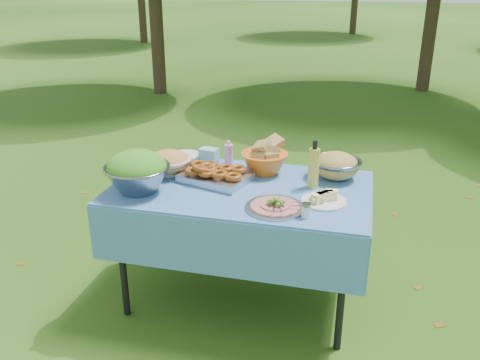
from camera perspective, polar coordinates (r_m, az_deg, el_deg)
name	(u,v)px	position (r m, az deg, el deg)	size (l,w,h in m)	color
ground	(241,298)	(3.28, 0.07, -13.10)	(80.00, 80.00, 0.00)	#173609
picnic_table	(241,245)	(3.07, 0.07, -7.29)	(1.46, 0.86, 0.76)	#84C0FF
salad_bowl	(137,171)	(2.85, -11.50, 0.95)	(0.36, 0.36, 0.24)	gray
pasta_bowl_white	(169,162)	(3.09, -8.03, 1.99)	(0.27, 0.27, 0.15)	silver
plate_stack	(185,158)	(3.30, -6.17, 2.47)	(0.21, 0.21, 0.05)	silver
wipes_box	(209,156)	(3.25, -3.50, 2.68)	(0.11, 0.08, 0.10)	#87CCD5
sanitizer_bottle	(229,152)	(3.23, -1.29, 3.14)	(0.05, 0.05, 0.15)	#FE96C6
bread_bowl	(264,158)	(3.09, 2.76, 2.52)	(0.29, 0.29, 0.19)	orange
pasta_bowl_steel	(336,165)	(3.06, 10.72, 1.65)	(0.29, 0.29, 0.16)	gray
fried_tray	(216,174)	(2.97, -2.76, 0.68)	(0.38, 0.27, 0.09)	#AFB0B3
charcuterie_platter	(275,202)	(2.63, 3.97, -2.50)	(0.31, 0.31, 0.07)	#A7ABAF
oil_bottle	(314,164)	(2.88, 8.29, 1.76)	(0.06, 0.06, 0.28)	gold
cheese_plate	(324,197)	(2.73, 9.43, -1.85)	(0.24, 0.24, 0.07)	silver
shaker	(306,210)	(2.55, 7.42, -3.41)	(0.05, 0.05, 0.08)	white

